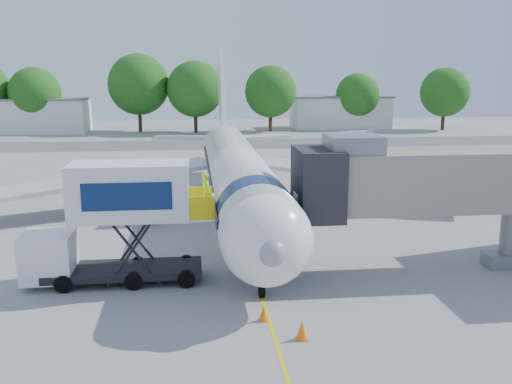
{
  "coord_description": "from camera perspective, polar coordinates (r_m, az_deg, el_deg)",
  "views": [
    {
      "loc": [
        -2.79,
        -32.18,
        9.49
      ],
      "look_at": [
        0.49,
        -3.02,
        3.2
      ],
      "focal_mm": 40.0,
      "sensor_mm": 36.0,
      "label": 1
    }
  ],
  "objects": [
    {
      "name": "ground",
      "position": [
        33.67,
        -1.4,
        -4.28
      ],
      "size": [
        160.0,
        160.0,
        0.0
      ],
      "primitive_type": "plane",
      "color": "#999A97",
      "rests_on": "ground"
    },
    {
      "name": "guidance_line",
      "position": [
        33.67,
        -1.4,
        -4.27
      ],
      "size": [
        0.15,
        70.0,
        0.01
      ],
      "primitive_type": "cube",
      "color": "yellow",
      "rests_on": "ground"
    },
    {
      "name": "taxiway_strip",
      "position": [
        74.84,
        -4.24,
        4.78
      ],
      "size": [
        120.0,
        10.0,
        0.01
      ],
      "primitive_type": "cube",
      "color": "#59595B",
      "rests_on": "ground"
    },
    {
      "name": "aircraft",
      "position": [
        37.0,
        -1.99,
        1.9
      ],
      "size": [
        34.17,
        37.73,
        11.35
      ],
      "color": "white",
      "rests_on": "ground"
    },
    {
      "name": "jet_bridge",
      "position": [
        27.88,
        16.47,
        0.95
      ],
      "size": [
        13.9,
        3.2,
        6.6
      ],
      "color": "gray",
      "rests_on": "ground"
    },
    {
      "name": "catering_hiloader",
      "position": [
        26.29,
        -13.79,
        -3.08
      ],
      "size": [
        8.51,
        2.44,
        5.5
      ],
      "color": "black",
      "rests_on": "ground"
    },
    {
      "name": "ground_tug",
      "position": [
        18.04,
        14.44,
        -17.63
      ],
      "size": [
        3.39,
        2.19,
        1.26
      ],
      "rotation": [
        0.0,
        0.0,
        -0.19
      ],
      "color": "white",
      "rests_on": "ground"
    },
    {
      "name": "safety_cone_a",
      "position": [
        22.47,
        0.77,
        -12.06
      ],
      "size": [
        0.39,
        0.39,
        0.61
      ],
      "color": "orange",
      "rests_on": "ground"
    },
    {
      "name": "safety_cone_b",
      "position": [
        21.09,
        4.63,
        -13.64
      ],
      "size": [
        0.45,
        0.45,
        0.72
      ],
      "color": "orange",
      "rests_on": "ground"
    },
    {
      "name": "outbuilding_left",
      "position": [
        95.81,
        -21.83,
        7.15
      ],
      "size": [
        18.4,
        8.4,
        5.3
      ],
      "color": "silver",
      "rests_on": "ground"
    },
    {
      "name": "outbuilding_right",
      "position": [
        97.63,
        8.39,
        7.96
      ],
      "size": [
        16.4,
        7.4,
        5.3
      ],
      "color": "silver",
      "rests_on": "ground"
    },
    {
      "name": "tree_b",
      "position": [
        94.03,
        -21.25,
        9.19
      ],
      "size": [
        7.82,
        7.82,
        9.97
      ],
      "color": "#382314",
      "rests_on": "ground"
    },
    {
      "name": "tree_c",
      "position": [
        91.56,
        -11.66,
        10.49
      ],
      "size": [
        9.45,
        9.45,
        12.05
      ],
      "color": "#382314",
      "rests_on": "ground"
    },
    {
      "name": "tree_d",
      "position": [
        89.08,
        -6.12,
        10.2
      ],
      "size": [
        8.59,
        8.59,
        10.95
      ],
      "color": "#382314",
      "rests_on": "ground"
    },
    {
      "name": "tree_e",
      "position": [
        90.09,
        1.47,
        10.02
      ],
      "size": [
        8.05,
        8.05,
        10.27
      ],
      "color": "#382314",
      "rests_on": "ground"
    },
    {
      "name": "tree_f",
      "position": [
        95.94,
        10.13,
        9.52
      ],
      "size": [
        7.1,
        7.1,
        9.05
      ],
      "color": "#382314",
      "rests_on": "ground"
    },
    {
      "name": "tree_g",
      "position": [
        97.2,
        18.36,
        9.46
      ],
      "size": [
        7.81,
        7.81,
        9.95
      ],
      "color": "#382314",
      "rests_on": "ground"
    }
  ]
}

